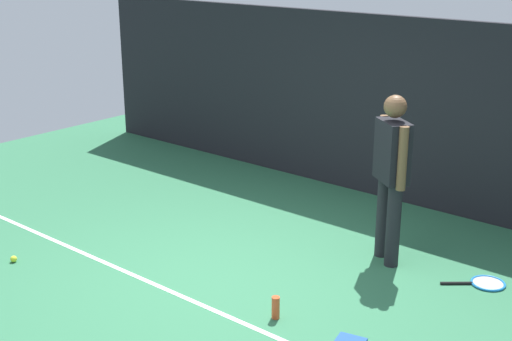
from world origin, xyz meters
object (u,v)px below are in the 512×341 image
(tennis_ball_near_player, at_px, (14,259))
(water_bottle, at_px, (276,308))
(tennis_player, at_px, (391,169))
(tennis_ball_by_fence, at_px, (386,209))
(tennis_racket, at_px, (485,283))

(tennis_ball_near_player, bearing_deg, water_bottle, 16.83)
(tennis_player, height_order, water_bottle, tennis_player)
(tennis_player, bearing_deg, water_bottle, -59.00)
(tennis_ball_by_fence, bearing_deg, tennis_racket, -32.53)
(tennis_player, height_order, tennis_ball_near_player, tennis_player)
(tennis_player, bearing_deg, tennis_racket, 43.22)
(tennis_player, relative_size, water_bottle, 8.46)
(tennis_player, bearing_deg, tennis_ball_by_fence, 155.54)
(tennis_player, xyz_separation_m, water_bottle, (-0.14, -1.63, -0.87))
(tennis_racket, relative_size, tennis_ball_by_fence, 8.80)
(tennis_ball_by_fence, bearing_deg, water_bottle, -79.12)
(tennis_ball_near_player, bearing_deg, tennis_ball_by_fence, 59.17)
(tennis_player, height_order, tennis_racket, tennis_player)
(tennis_racket, bearing_deg, tennis_ball_by_fence, 106.96)
(tennis_racket, bearing_deg, water_bottle, -163.23)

